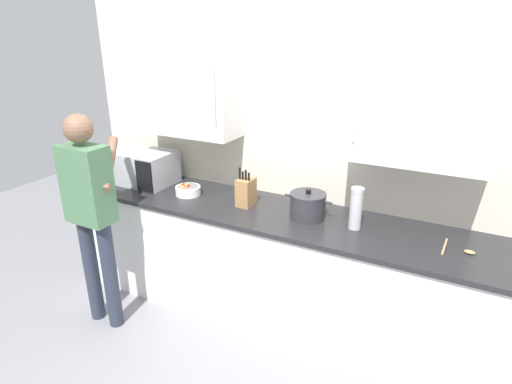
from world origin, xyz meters
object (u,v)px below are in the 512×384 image
object	(u,v)px
microwave_oven	(137,167)
fruit_bowl	(188,190)
person_figure	(91,205)
knife_block	(246,192)
wooden_spoon	(457,249)
thermos_flask	(356,208)
stock_pot	(308,205)

from	to	relation	value
microwave_oven	fruit_bowl	xyz separation A→B (m)	(0.58, -0.05, -0.10)
microwave_oven	person_figure	bearing A→B (deg)	-74.41
microwave_oven	person_figure	size ratio (longest dim) A/B	0.48
knife_block	person_figure	bearing A→B (deg)	-143.05
knife_block	wooden_spoon	bearing A→B (deg)	-0.92
thermos_flask	knife_block	distance (m)	0.85
wooden_spoon	stock_pot	bearing A→B (deg)	178.10
wooden_spoon	person_figure	size ratio (longest dim) A/B	0.13
person_figure	wooden_spoon	bearing A→B (deg)	15.38
wooden_spoon	fruit_bowl	distance (m)	2.02
wooden_spoon	thermos_flask	size ratio (longest dim) A/B	0.76
knife_block	stock_pot	bearing A→B (deg)	1.04
thermos_flask	person_figure	size ratio (longest dim) A/B	0.18
thermos_flask	stock_pot	world-z (taller)	thermos_flask
thermos_flask	knife_block	bearing A→B (deg)	179.43
fruit_bowl	knife_block	size ratio (longest dim) A/B	0.67
wooden_spoon	microwave_oven	bearing A→B (deg)	178.95
fruit_bowl	knife_block	xyz separation A→B (m)	(0.53, 0.03, 0.07)
wooden_spoon	stock_pot	distance (m)	0.99
stock_pot	person_figure	distance (m)	1.57
fruit_bowl	wooden_spoon	bearing A→B (deg)	0.17
thermos_flask	stock_pot	xyz separation A→B (m)	(-0.35, 0.02, -0.06)
knife_block	person_figure	distance (m)	1.14
stock_pot	microwave_oven	bearing A→B (deg)	179.48
knife_block	person_figure	world-z (taller)	person_figure
wooden_spoon	knife_block	xyz separation A→B (m)	(-1.49, 0.02, 0.10)
thermos_flask	person_figure	distance (m)	1.89
knife_block	thermos_flask	bearing A→B (deg)	-0.57
person_figure	knife_block	bearing A→B (deg)	36.95
stock_pot	person_figure	xyz separation A→B (m)	(-1.41, -0.69, -0.02)
microwave_oven	stock_pot	world-z (taller)	microwave_oven
microwave_oven	wooden_spoon	distance (m)	2.60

